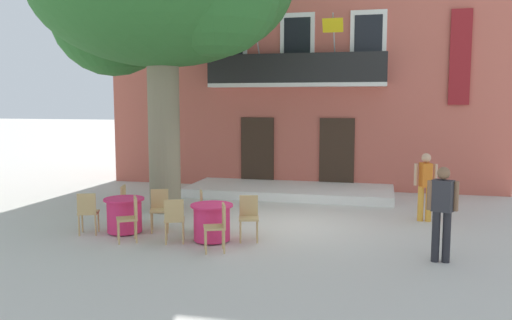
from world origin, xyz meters
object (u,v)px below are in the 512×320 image
object	(u,v)px
cafe_chair_near_tree_0	(174,217)
cafe_chair_middle_2	(128,202)
cafe_chair_near_tree_2	(249,215)
cafe_table_near_tree	(212,222)
cafe_chair_near_tree_1	(218,224)
pedestrian_mid_plaza	(442,209)
cafe_chair_middle_1	(160,207)
pedestrian_near_entrance	(425,183)
cafe_chair_middle_0	(131,216)
cafe_chair_middle_3	(88,210)
cafe_chair_near_tree_3	(206,208)
cafe_table_middle	(124,215)

from	to	relation	value
cafe_chair_near_tree_0	cafe_chair_middle_2	xyz separation A→B (m)	(-1.65, 1.23, 0.00)
cafe_chair_near_tree_0	cafe_chair_near_tree_2	world-z (taller)	same
cafe_table_near_tree	cafe_chair_middle_2	xyz separation A→B (m)	(-2.33, 0.89, 0.14)
cafe_chair_near_tree_1	pedestrian_mid_plaza	bearing A→B (deg)	4.49
cafe_chair_middle_1	pedestrian_near_entrance	world-z (taller)	pedestrian_near_entrance
cafe_chair_middle_0	cafe_chair_middle_3	world-z (taller)	same
pedestrian_mid_plaza	cafe_chair_middle_3	bearing A→B (deg)	178.40
cafe_chair_near_tree_3	cafe_chair_middle_1	bearing A→B (deg)	-172.98
cafe_table_near_tree	cafe_chair_middle_1	xyz separation A→B (m)	(-1.38, 0.54, 0.14)
cafe_chair_near_tree_1	cafe_chair_near_tree_3	distance (m)	1.51
cafe_chair_near_tree_2	pedestrian_mid_plaza	xyz separation A→B (m)	(3.67, -0.61, 0.43)
cafe_chair_near_tree_2	pedestrian_near_entrance	bearing A→B (deg)	36.02
cafe_chair_middle_1	pedestrian_mid_plaza	xyz separation A→B (m)	(5.76, -0.89, 0.43)
cafe_chair_middle_2	cafe_chair_middle_0	bearing A→B (deg)	-60.59
cafe_chair_middle_2	pedestrian_near_entrance	distance (m)	6.96
pedestrian_near_entrance	cafe_chair_near_tree_0	bearing A→B (deg)	-147.09
cafe_chair_near_tree_1	cafe_chair_middle_3	bearing A→B (deg)	170.51
cafe_table_middle	cafe_chair_middle_2	world-z (taller)	cafe_chair_middle_2
cafe_chair_near_tree_3	pedestrian_near_entrance	world-z (taller)	pedestrian_near_entrance
cafe_chair_near_tree_0	cafe_chair_middle_2	world-z (taller)	same
cafe_chair_near_tree_1	cafe_table_near_tree	bearing A→B (deg)	118.09
cafe_chair_near_tree_1	cafe_chair_near_tree_2	xyz separation A→B (m)	(0.35, 0.93, 0.00)
cafe_chair_near_tree_0	cafe_chair_middle_0	world-z (taller)	same
pedestrian_mid_plaza	cafe_chair_near_tree_0	bearing A→B (deg)	179.89
cafe_chair_middle_0	cafe_chair_middle_3	distance (m)	1.16
pedestrian_near_entrance	cafe_chair_near_tree_3	bearing A→B (deg)	-154.51
cafe_table_middle	cafe_chair_middle_0	bearing A→B (deg)	-52.61
cafe_chair_near_tree_0	cafe_chair_middle_1	bearing A→B (deg)	129.01
cafe_chair_near_tree_2	cafe_chair_middle_2	world-z (taller)	same
cafe_chair_middle_1	pedestrian_mid_plaza	distance (m)	5.85
cafe_table_near_tree	pedestrian_near_entrance	world-z (taller)	pedestrian_near_entrance
cafe_chair_near_tree_3	cafe_chair_middle_0	world-z (taller)	same
cafe_chair_near_tree_0	pedestrian_near_entrance	distance (m)	5.97
cafe_chair_near_tree_1	cafe_chair_middle_2	xyz separation A→B (m)	(-2.68, 1.56, 0.00)
cafe_table_near_tree	cafe_table_middle	distance (m)	2.06
cafe_chair_near_tree_3	cafe_chair_near_tree_1	bearing A→B (deg)	-61.98
cafe_chair_near_tree_1	pedestrian_near_entrance	world-z (taller)	pedestrian_near_entrance
cafe_chair_middle_0	pedestrian_near_entrance	bearing A→B (deg)	29.19
cafe_chair_near_tree_0	cafe_chair_near_tree_1	xyz separation A→B (m)	(1.03, -0.33, 0.00)
cafe_chair_middle_1	pedestrian_mid_plaza	bearing A→B (deg)	-8.75
cafe_chair_middle_3	pedestrian_near_entrance	size ratio (longest dim) A/B	0.56
cafe_chair_near_tree_0	pedestrian_near_entrance	size ratio (longest dim) A/B	0.56
cafe_chair_near_tree_2	cafe_chair_middle_1	size ratio (longest dim) A/B	1.00
cafe_chair_middle_0	pedestrian_mid_plaza	xyz separation A→B (m)	(5.97, 0.06, 0.43)
cafe_chair_near_tree_2	cafe_chair_middle_3	bearing A→B (deg)	-173.11
cafe_table_middle	pedestrian_near_entrance	distance (m)	6.95
cafe_chair_near_tree_2	cafe_chair_middle_3	xyz separation A→B (m)	(-3.43, -0.41, 0.00)
cafe_chair_middle_3	cafe_chair_near_tree_0	bearing A→B (deg)	-5.26
cafe_chair_near_tree_0	pedestrian_mid_plaza	size ratio (longest dim) A/B	0.53
cafe_chair_near_tree_3	cafe_chair_middle_0	xyz separation A→B (m)	(-1.24, -1.08, 0.00)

